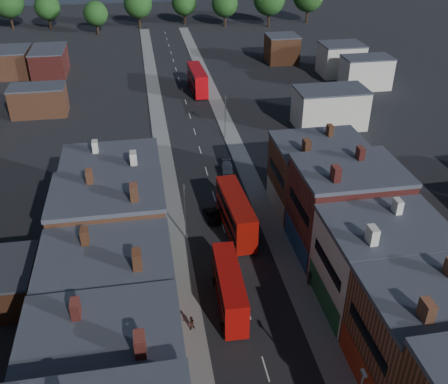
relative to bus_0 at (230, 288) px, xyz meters
name	(u,v)px	position (x,y,z in m)	size (l,w,h in m)	color
pavement_west	(166,168)	(-4.65, 32.98, -2.44)	(3.00, 200.00, 0.12)	gray
pavement_east	(243,162)	(8.35, 32.98, -2.44)	(3.00, 200.00, 0.12)	gray
lamp_post_2	(185,209)	(-3.35, 12.98, 2.21)	(0.25, 0.70, 8.12)	slate
lamp_post_3	(225,115)	(7.05, 42.98, 2.21)	(0.25, 0.70, 8.12)	slate
bus_0	(230,288)	(0.00, 0.00, 0.00)	(2.98, 10.80, 4.63)	#B60E0A
bus_1	(236,213)	(3.35, 13.84, 0.30)	(3.51, 12.13, 5.18)	#9F1109
bus_2	(197,80)	(5.23, 68.94, 0.41)	(3.50, 12.57, 5.39)	#B0070D
car_2	(212,216)	(0.65, 17.07, -1.93)	(1.88, 4.08, 1.13)	black
car_3	(227,168)	(5.21, 30.37, -1.89)	(1.71, 4.20, 1.22)	white
ped_1	(191,323)	(-4.54, -2.83, -1.58)	(0.78, 0.43, 1.60)	#3B1E17
ped_3	(309,278)	(9.55, 1.76, -1.46)	(1.07, 0.49, 1.83)	#56514A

